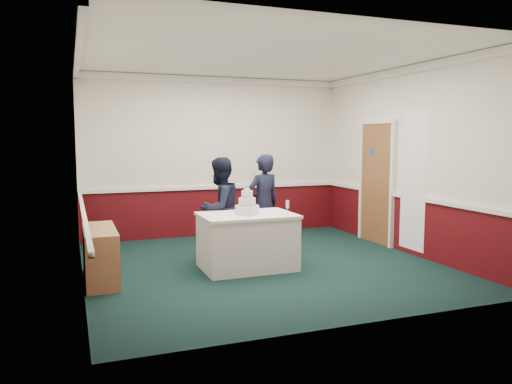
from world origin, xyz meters
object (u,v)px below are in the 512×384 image
object	(u,v)px
sideboard	(101,255)
person_woman	(263,204)
cake_table	(247,241)
champagne_flute	(288,205)
cake_knife	(250,216)
person_man	(220,209)
wedding_cake	(247,206)

from	to	relation	value
sideboard	person_woman	bearing A→B (deg)	16.59
cake_table	champagne_flute	distance (m)	0.78
cake_knife	person_man	distance (m)	0.90
champagne_flute	person_man	xyz separation A→B (m)	(-0.70, 0.96, -0.14)
person_man	person_woman	size ratio (longest dim) A/B	0.98
cake_table	wedding_cake	size ratio (longest dim) A/B	3.63
person_woman	cake_table	bearing A→B (deg)	41.70
sideboard	champagne_flute	xyz separation A→B (m)	(2.50, -0.34, 0.58)
cake_knife	person_man	size ratio (longest dim) A/B	0.14
cake_knife	person_woman	world-z (taller)	person_woman
cake_table	champagne_flute	size ratio (longest dim) A/B	6.44
cake_knife	person_woman	size ratio (longest dim) A/B	0.14
champagne_flute	person_man	bearing A→B (deg)	126.19
wedding_cake	person_man	size ratio (longest dim) A/B	0.23
cake_table	person_man	bearing A→B (deg)	106.58
champagne_flute	person_woman	distance (m)	1.11
cake_table	person_man	size ratio (longest dim) A/B	0.84
sideboard	wedding_cake	distance (m)	2.08
sideboard	champagne_flute	distance (m)	2.59
cake_table	cake_knife	xyz separation A→B (m)	(-0.03, -0.20, 0.39)
person_man	cake_knife	bearing A→B (deg)	70.13
cake_knife	champagne_flute	distance (m)	0.55
wedding_cake	person_woman	distance (m)	1.01
wedding_cake	person_man	xyz separation A→B (m)	(-0.20, 0.68, -0.12)
cake_table	wedding_cake	world-z (taller)	wedding_cake
cake_table	person_woman	size ratio (longest dim) A/B	0.82
wedding_cake	person_man	bearing A→B (deg)	106.58
champagne_flute	person_woman	bearing A→B (deg)	86.42
sideboard	person_woman	xyz separation A→B (m)	(2.57, 0.77, 0.45)
cake_knife	wedding_cake	bearing A→B (deg)	104.13
cake_table	champagne_flute	world-z (taller)	champagne_flute
wedding_cake	person_woman	size ratio (longest dim) A/B	0.23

